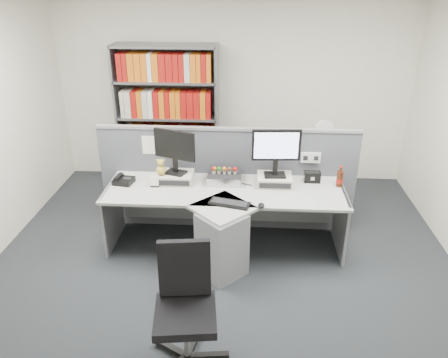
# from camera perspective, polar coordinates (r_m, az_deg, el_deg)

# --- Properties ---
(ground) EXTENTS (5.50, 5.50, 0.00)m
(ground) POSITION_cam_1_polar(r_m,az_deg,el_deg) (4.46, -0.53, -14.39)
(ground) COLOR #2C3034
(ground) RESTS_ON ground
(room_shell) EXTENTS (5.04, 5.54, 2.72)m
(room_shell) POSITION_cam_1_polar(r_m,az_deg,el_deg) (3.59, -0.65, 8.16)
(room_shell) COLOR white
(room_shell) RESTS_ON ground
(partition) EXTENTS (3.00, 0.08, 1.27)m
(partition) POSITION_cam_1_polar(r_m,az_deg,el_deg) (5.17, 0.46, 0.11)
(partition) COLOR #555760
(partition) RESTS_ON ground
(desk) EXTENTS (2.60, 1.20, 0.72)m
(desk) POSITION_cam_1_polar(r_m,az_deg,el_deg) (4.69, -0.04, -5.42)
(desk) COLOR #AFB0A9
(desk) RESTS_ON ground
(monitor_riser_left) EXTENTS (0.38, 0.31, 0.10)m
(monitor_riser_left) POSITION_cam_1_polar(r_m,az_deg,el_deg) (4.94, -6.27, 0.22)
(monitor_riser_left) COLOR beige
(monitor_riser_left) RESTS_ON desk
(monitor_riser_right) EXTENTS (0.38, 0.31, 0.10)m
(monitor_riser_right) POSITION_cam_1_polar(r_m,az_deg,el_deg) (4.88, 6.58, -0.12)
(monitor_riser_right) COLOR beige
(monitor_riser_right) RESTS_ON desk
(monitor_left) EXTENTS (0.47, 0.22, 0.50)m
(monitor_left) POSITION_cam_1_polar(r_m,az_deg,el_deg) (4.80, -6.45, 4.00)
(monitor_left) COLOR black
(monitor_left) RESTS_ON monitor_riser_left
(monitor_right) EXTENTS (0.52, 0.18, 0.53)m
(monitor_right) POSITION_cam_1_polar(r_m,az_deg,el_deg) (4.73, 6.80, 3.92)
(monitor_right) COLOR black
(monitor_right) RESTS_ON monitor_riser_right
(desktop_pc) EXTENTS (0.37, 0.33, 0.10)m
(desktop_pc) POSITION_cam_1_polar(r_m,az_deg,el_deg) (4.92, 0.04, 0.25)
(desktop_pc) COLOR black
(desktop_pc) RESTS_ON desk
(figurines) EXTENTS (0.29, 0.05, 0.09)m
(figurines) POSITION_cam_1_polar(r_m,az_deg,el_deg) (4.86, -0.18, 1.24)
(figurines) COLOR beige
(figurines) RESTS_ON desktop_pc
(keyboard) EXTENTS (0.44, 0.26, 0.03)m
(keyboard) POSITION_cam_1_polar(r_m,az_deg,el_deg) (4.44, 0.73, -3.18)
(keyboard) COLOR black
(keyboard) RESTS_ON desk
(mouse) EXTENTS (0.07, 0.11, 0.04)m
(mouse) POSITION_cam_1_polar(r_m,az_deg,el_deg) (4.40, 4.87, -3.46)
(mouse) COLOR black
(mouse) RESTS_ON desk
(desk_phone) EXTENTS (0.23, 0.22, 0.09)m
(desk_phone) POSITION_cam_1_polar(r_m,az_deg,el_deg) (5.00, -12.97, -0.17)
(desk_phone) COLOR black
(desk_phone) RESTS_ON desk
(desk_calendar) EXTENTS (0.10, 0.07, 0.12)m
(desk_calendar) POSITION_cam_1_polar(r_m,az_deg,el_deg) (4.85, -8.98, -0.39)
(desk_calendar) COLOR black
(desk_calendar) RESTS_ON desk
(plush_toy) EXTENTS (0.11, 0.11, 0.19)m
(plush_toy) POSITION_cam_1_polar(r_m,az_deg,el_deg) (4.87, -8.20, 1.42)
(plush_toy) COLOR gold
(plush_toy) RESTS_ON monitor_riser_left
(speaker) EXTENTS (0.18, 0.10, 0.12)m
(speaker) POSITION_cam_1_polar(r_m,az_deg,el_deg) (4.99, 11.39, 0.28)
(speaker) COLOR black
(speaker) RESTS_ON desk
(cola_bottle) EXTENTS (0.07, 0.07, 0.24)m
(cola_bottle) POSITION_cam_1_polar(r_m,az_deg,el_deg) (4.94, 14.82, 0.02)
(cola_bottle) COLOR #3F190A
(cola_bottle) RESTS_ON desk
(shelving_unit) EXTENTS (1.41, 0.40, 2.00)m
(shelving_unit) POSITION_cam_1_polar(r_m,az_deg,el_deg) (6.27, -7.28, 7.70)
(shelving_unit) COLOR slate
(shelving_unit) RESTS_ON ground
(filing_cabinet) EXTENTS (0.45, 0.61, 0.70)m
(filing_cabinet) POSITION_cam_1_polar(r_m,az_deg,el_deg) (6.04, 12.24, 0.25)
(filing_cabinet) COLOR slate
(filing_cabinet) RESTS_ON ground
(desk_fan) EXTENTS (0.27, 0.16, 0.46)m
(desk_fan) POSITION_cam_1_polar(r_m,az_deg,el_deg) (5.81, 12.81, 5.94)
(desk_fan) COLOR white
(desk_fan) RESTS_ON filing_cabinet
(office_chair) EXTENTS (0.64, 0.65, 0.99)m
(office_chair) POSITION_cam_1_polar(r_m,az_deg,el_deg) (3.54, -5.05, -15.83)
(office_chair) COLOR silver
(office_chair) RESTS_ON ground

